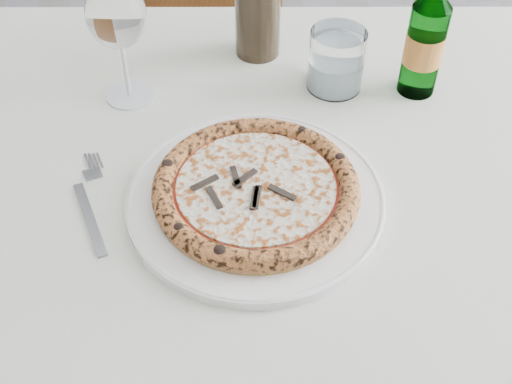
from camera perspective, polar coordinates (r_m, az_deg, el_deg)
floor at (r=1.64m, az=4.63°, el=-12.61°), size 5.00×6.00×0.02m
dining_table at (r=0.99m, az=-0.75°, el=-0.41°), size 1.49×1.00×0.76m
chair_far at (r=1.72m, az=-4.34°, el=15.90°), size 0.44×0.44×0.93m
plate at (r=0.85m, az=0.00°, el=-0.53°), size 0.35×0.35×0.02m
pizza at (r=0.84m, az=-0.00°, el=0.30°), size 0.27×0.27×0.03m
fork at (r=0.88m, az=-14.47°, el=-1.01°), size 0.05×0.19×0.00m
wine_glass at (r=0.98m, az=-12.31°, el=14.95°), size 0.09×0.09×0.20m
tumbler at (r=1.04m, az=7.11°, el=11.23°), size 0.09×0.09×0.10m
beer_bottle at (r=1.03m, az=14.83°, el=12.91°), size 0.06×0.06×0.23m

